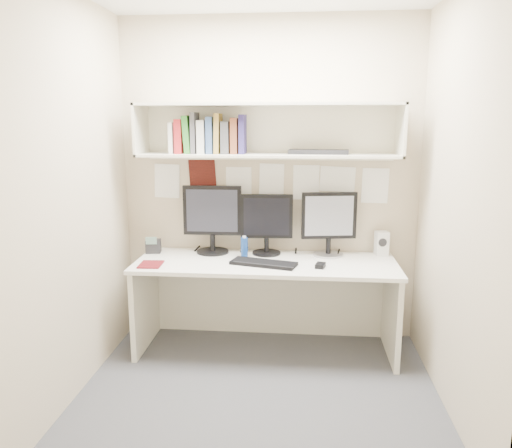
# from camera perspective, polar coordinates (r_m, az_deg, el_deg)

# --- Properties ---
(floor) EXTENTS (2.40, 2.00, 0.01)m
(floor) POSITION_cam_1_polar(r_m,az_deg,el_deg) (3.54, 0.28, -18.64)
(floor) COLOR #414246
(floor) RESTS_ON ground
(wall_back) EXTENTS (2.40, 0.02, 2.60)m
(wall_back) POSITION_cam_1_polar(r_m,az_deg,el_deg) (4.08, 1.52, 4.83)
(wall_back) COLOR #BBAB8F
(wall_back) RESTS_ON ground
(wall_front) EXTENTS (2.40, 0.02, 2.60)m
(wall_front) POSITION_cam_1_polar(r_m,az_deg,el_deg) (2.12, -2.03, -1.60)
(wall_front) COLOR #BBAB8F
(wall_front) RESTS_ON ground
(wall_left) EXTENTS (0.02, 2.00, 2.60)m
(wall_left) POSITION_cam_1_polar(r_m,az_deg,el_deg) (3.41, -20.23, 2.76)
(wall_left) COLOR #BBAB8F
(wall_left) RESTS_ON ground
(wall_right) EXTENTS (0.02, 2.00, 2.60)m
(wall_right) POSITION_cam_1_polar(r_m,az_deg,el_deg) (3.22, 22.11, 2.13)
(wall_right) COLOR #BBAB8F
(wall_right) RESTS_ON ground
(desk) EXTENTS (2.00, 0.70, 0.73)m
(desk) POSITION_cam_1_polar(r_m,az_deg,el_deg) (3.97, 1.11, -9.31)
(desk) COLOR silver
(desk) RESTS_ON floor
(overhead_hutch) EXTENTS (2.00, 0.38, 0.40)m
(overhead_hutch) POSITION_cam_1_polar(r_m,az_deg,el_deg) (3.91, 1.42, 10.70)
(overhead_hutch) COLOR beige
(overhead_hutch) RESTS_ON wall_back
(pinned_papers) EXTENTS (1.92, 0.01, 0.48)m
(pinned_papers) POSITION_cam_1_polar(r_m,az_deg,el_deg) (4.08, 1.51, 4.12)
(pinned_papers) COLOR white
(pinned_papers) RESTS_ON wall_back
(monitor_left) EXTENTS (0.47, 0.26, 0.55)m
(monitor_left) POSITION_cam_1_polar(r_m,az_deg,el_deg) (4.05, -5.01, 0.76)
(monitor_left) COLOR black
(monitor_left) RESTS_ON desk
(monitor_center) EXTENTS (0.42, 0.23, 0.49)m
(monitor_center) POSITION_cam_1_polar(r_m,az_deg,el_deg) (4.00, 1.22, 0.24)
(monitor_center) COLOR black
(monitor_center) RESTS_ON desk
(monitor_right) EXTENTS (0.44, 0.24, 0.51)m
(monitor_right) POSITION_cam_1_polar(r_m,az_deg,el_deg) (4.00, 8.34, 0.26)
(monitor_right) COLOR #A5A5AA
(monitor_right) RESTS_ON desk
(keyboard) EXTENTS (0.52, 0.30, 0.02)m
(keyboard) POSITION_cam_1_polar(r_m,az_deg,el_deg) (3.75, 0.87, -4.51)
(keyboard) COLOR black
(keyboard) RESTS_ON desk
(mouse) EXTENTS (0.09, 0.11, 0.03)m
(mouse) POSITION_cam_1_polar(r_m,az_deg,el_deg) (3.71, 7.37, -4.72)
(mouse) COLOR black
(mouse) RESTS_ON desk
(speaker) EXTENTS (0.11, 0.12, 0.19)m
(speaker) POSITION_cam_1_polar(r_m,az_deg,el_deg) (4.12, 14.16, -2.15)
(speaker) COLOR silver
(speaker) RESTS_ON desk
(blue_bottle) EXTENTS (0.06, 0.06, 0.17)m
(blue_bottle) POSITION_cam_1_polar(r_m,az_deg,el_deg) (3.94, -1.35, -2.66)
(blue_bottle) COLOR navy
(blue_bottle) RESTS_ON desk
(maroon_notebook) EXTENTS (0.17, 0.21, 0.01)m
(maroon_notebook) POSITION_cam_1_polar(r_m,az_deg,el_deg) (3.82, -11.93, -4.54)
(maroon_notebook) COLOR #5B0F14
(maroon_notebook) RESTS_ON desk
(desk_phone) EXTENTS (0.13, 0.12, 0.14)m
(desk_phone) POSITION_cam_1_polar(r_m,az_deg,el_deg) (4.17, -11.65, -2.47)
(desk_phone) COLOR black
(desk_phone) RESTS_ON desk
(book_stack) EXTENTS (0.58, 0.19, 0.31)m
(book_stack) POSITION_cam_1_polar(r_m,az_deg,el_deg) (3.92, -5.44, 10.02)
(book_stack) COLOR silver
(book_stack) RESTS_ON overhead_hutch
(hutch_tray) EXTENTS (0.47, 0.21, 0.03)m
(hutch_tray) POSITION_cam_1_polar(r_m,az_deg,el_deg) (3.89, 7.16, 8.20)
(hutch_tray) COLOR black
(hutch_tray) RESTS_ON overhead_hutch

